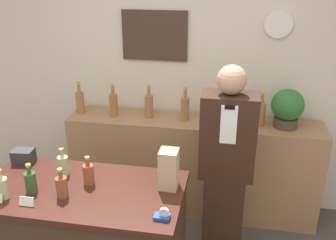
{
  "coord_description": "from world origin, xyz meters",
  "views": [
    {
      "loc": [
        0.56,
        -1.42,
        2.28
      ],
      "look_at": [
        0.11,
        1.11,
        1.22
      ],
      "focal_mm": 40.0,
      "sensor_mm": 36.0,
      "label": 1
    }
  ],
  "objects_px": {
    "shopkeeper": "(226,168)",
    "tape_dispenser": "(163,215)",
    "potted_plant": "(287,107)",
    "paper_bag": "(169,169)"
  },
  "relations": [
    {
      "from": "tape_dispenser",
      "to": "shopkeeper",
      "type": "bearing_deg",
      "value": 69.97
    },
    {
      "from": "shopkeeper",
      "to": "potted_plant",
      "type": "xyz_separation_m",
      "value": [
        0.49,
        0.58,
        0.33
      ]
    },
    {
      "from": "tape_dispenser",
      "to": "potted_plant",
      "type": "bearing_deg",
      "value": 61.01
    },
    {
      "from": "paper_bag",
      "to": "tape_dispenser",
      "type": "relative_size",
      "value": 2.91
    },
    {
      "from": "potted_plant",
      "to": "tape_dispenser",
      "type": "distance_m",
      "value": 1.69
    },
    {
      "from": "shopkeeper",
      "to": "tape_dispenser",
      "type": "height_order",
      "value": "shopkeeper"
    },
    {
      "from": "shopkeeper",
      "to": "paper_bag",
      "type": "distance_m",
      "value": 0.72
    },
    {
      "from": "shopkeeper",
      "to": "paper_bag",
      "type": "bearing_deg",
      "value": -121.58
    },
    {
      "from": "shopkeeper",
      "to": "tape_dispenser",
      "type": "distance_m",
      "value": 0.97
    },
    {
      "from": "shopkeeper",
      "to": "paper_bag",
      "type": "xyz_separation_m",
      "value": [
        -0.35,
        -0.57,
        0.28
      ]
    }
  ]
}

